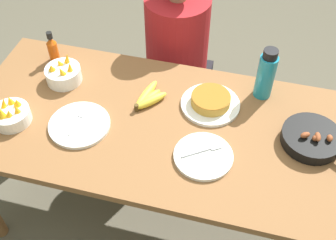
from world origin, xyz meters
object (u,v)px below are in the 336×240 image
empty_plate_near_front (79,125)px  water_bottle (266,74)px  hot_sauce_bottle (53,48)px  empty_plate_far_left (203,156)px  skillet (313,139)px  fruit_bowl_mango (63,74)px  frittata_plate_center (211,102)px  person_figure (176,68)px  fruit_bowl_citrus (10,114)px  banana_bunch (148,98)px

empty_plate_near_front → water_bottle: (0.73, 0.39, 0.11)m
water_bottle → hot_sauce_bottle: water_bottle is taller
empty_plate_far_left → hot_sauce_bottle: size_ratio=1.46×
skillet → fruit_bowl_mango: bearing=-150.8°
frittata_plate_center → empty_plate_near_front: size_ratio=1.00×
fruit_bowl_mango → hot_sauce_bottle: bearing=130.0°
frittata_plate_center → person_figure: (-0.27, 0.49, -0.26)m
fruit_bowl_citrus → banana_bunch: bearing=26.0°
banana_bunch → empty_plate_far_left: banana_bunch is taller
empty_plate_near_front → hot_sauce_bottle: (-0.29, 0.38, 0.06)m
banana_bunch → hot_sauce_bottle: hot_sauce_bottle is taller
banana_bunch → person_figure: 0.59m
frittata_plate_center → fruit_bowl_citrus: fruit_bowl_citrus is taller
banana_bunch → empty_plate_far_left: bearing=-39.3°
fruit_bowl_mango → person_figure: 0.71m
banana_bunch → skillet: size_ratio=0.57×
empty_plate_near_front → fruit_bowl_mango: fruit_bowl_mango is taller
empty_plate_near_front → empty_plate_far_left: size_ratio=1.10×
frittata_plate_center → fruit_bowl_mango: (-0.70, -0.01, 0.02)m
skillet → frittata_plate_center: (-0.44, 0.11, -0.00)m
skillet → hot_sauce_bottle: size_ratio=2.25×
banana_bunch → water_bottle: size_ratio=0.83×
banana_bunch → water_bottle: 0.53m
fruit_bowl_citrus → hot_sauce_bottle: size_ratio=1.00×
water_bottle → fruit_bowl_mango: bearing=-171.2°
skillet → fruit_bowl_citrus: bearing=-136.9°
skillet → person_figure: bearing=174.4°
frittata_plate_center → empty_plate_far_left: size_ratio=1.10×
fruit_bowl_citrus → person_figure: size_ratio=0.14×
skillet → person_figure: 0.97m
banana_bunch → fruit_bowl_citrus: 0.59m
empty_plate_near_front → hot_sauce_bottle: 0.48m
empty_plate_far_left → person_figure: 0.87m
skillet → water_bottle: 0.35m
empty_plate_far_left → hot_sauce_bottle: bearing=153.7°
empty_plate_far_left → water_bottle: size_ratio=0.95×
banana_bunch → fruit_bowl_citrus: (-0.53, -0.26, 0.02)m
banana_bunch → fruit_bowl_mango: fruit_bowl_mango is taller
hot_sauce_bottle → empty_plate_near_front: bearing=-52.8°
fruit_bowl_mango → person_figure: bearing=49.2°
hot_sauce_bottle → person_figure: size_ratio=0.14×
frittata_plate_center → empty_plate_far_left: 0.29m
skillet → frittata_plate_center: skillet is taller
skillet → person_figure: person_figure is taller
frittata_plate_center → fruit_bowl_citrus: size_ratio=1.60×
hot_sauce_bottle → frittata_plate_center: bearing=-8.5°
banana_bunch → frittata_plate_center: size_ratio=0.79×
person_figure → fruit_bowl_mango: bearing=-130.8°
frittata_plate_center → person_figure: person_figure is taller
fruit_bowl_citrus → person_figure: person_figure is taller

